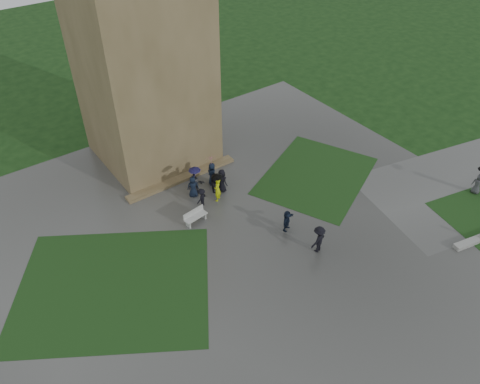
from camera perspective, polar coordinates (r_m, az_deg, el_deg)
ground at (r=29.05m, az=3.66°, el=-8.80°), size 120.00×120.00×0.00m
plaza at (r=30.11m, az=1.27°, el=-6.52°), size 34.00×34.00×0.02m
lawn_inset_left at (r=28.80m, az=-15.17°, el=-11.04°), size 14.10×13.46×0.01m
lawn_inset_right at (r=36.15m, az=9.23°, el=1.97°), size 11.12×10.15×0.01m
tower at (r=34.72m, az=-12.08°, el=17.07°), size 8.00×8.00×18.00m
tower_plinth at (r=35.54m, az=-7.07°, el=1.70°), size 9.00×0.80×0.22m
bench at (r=31.50m, az=-5.49°, el=-2.96°), size 1.72×0.74×0.97m
visitor_cluster at (r=33.50m, az=-4.03°, el=1.41°), size 3.01×3.17×2.41m
pedestrian_mid at (r=30.78m, az=5.73°, el=-3.50°), size 1.51×1.15×1.55m
pedestrian_near at (r=29.50m, az=9.55°, el=-5.70°), size 1.36×0.90×1.94m
pedestrian_path at (r=37.46m, az=27.16°, el=1.33°), size 0.82×0.95×2.28m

